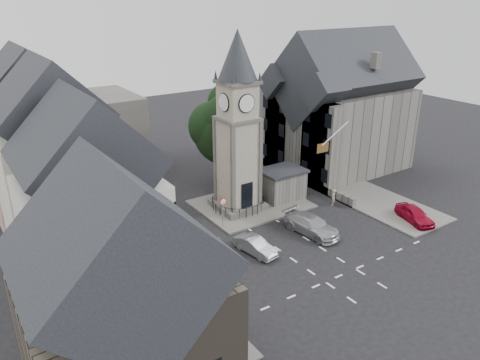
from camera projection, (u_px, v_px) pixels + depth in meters
ground at (292, 244)px, 37.96m from camera, size 120.00×120.00×0.00m
pavement_west at (117, 255)px, 36.14m from camera, size 6.00×30.00×0.14m
pavement_east at (331, 181)px, 50.28m from camera, size 6.00×26.00×0.14m
central_island at (251, 204)px, 44.87m from camera, size 10.00×8.00×0.16m
road_markings at (341, 275)px, 33.72m from camera, size 20.00×8.00×0.01m
clock_tower at (238, 125)px, 41.08m from camera, size 4.86×4.86×16.25m
stone_shelter at (282, 184)px, 45.63m from camera, size 4.30×3.30×3.08m
town_tree at (227, 122)px, 46.40m from camera, size 7.20×7.20×10.80m
warning_sign_post at (223, 207)px, 39.75m from camera, size 0.70×0.19×2.85m
terrace_pink at (35, 148)px, 39.86m from camera, size 8.10×7.60×12.80m
terrace_cream at (58, 177)px, 33.69m from camera, size 8.10×7.60×12.80m
terrace_tudor at (94, 225)px, 27.67m from camera, size 8.10×7.60×12.00m
building_sw_stone at (127, 331)px, 20.27m from camera, size 8.60×7.60×10.40m
backdrop_west at (49, 137)px, 51.89m from camera, size 20.00×10.00×8.00m
east_building at (339, 115)px, 52.11m from camera, size 14.40×11.40×12.60m
east_boundary_wall at (299, 177)px, 50.24m from camera, size 0.40×16.00×0.90m
flagpole at (335, 134)px, 42.53m from camera, size 3.68×0.10×2.74m
car_west_blue at (165, 285)px, 31.35m from camera, size 4.54×1.88×1.54m
car_west_silver at (191, 244)px, 36.33m from camera, size 4.87×4.04×1.57m
car_west_grey at (165, 222)px, 40.03m from camera, size 4.96×2.52×1.34m
car_island_silver at (255, 246)px, 36.40m from camera, size 2.00×4.02×1.27m
car_island_east at (312, 225)px, 39.35m from camera, size 2.72×5.50×1.54m
car_east_red at (415, 215)px, 41.30m from camera, size 2.80×4.49×1.42m
pedestrian at (333, 197)px, 44.54m from camera, size 0.68×0.66×1.57m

